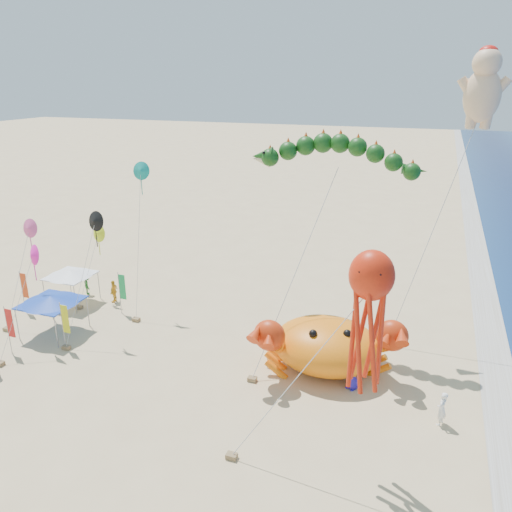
{
  "coord_description": "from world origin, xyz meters",
  "views": [
    {
      "loc": [
        7.37,
        -23.69,
        16.27
      ],
      "look_at": [
        -2.0,
        2.0,
        6.5
      ],
      "focal_mm": 35.0,
      "sensor_mm": 36.0,
      "label": 1
    }
  ],
  "objects": [
    {
      "name": "ground",
      "position": [
        0.0,
        0.0,
        0.0
      ],
      "size": [
        320.0,
        320.0,
        0.0
      ],
      "primitive_type": "plane",
      "color": "#D1B784",
      "rests_on": "ground"
    },
    {
      "name": "foam_strip",
      "position": [
        12.0,
        0.0,
        0.01
      ],
      "size": [
        320.0,
        320.0,
        0.0
      ],
      "primitive_type": "plane",
      "color": "silver",
      "rests_on": "ground"
    },
    {
      "name": "crab_inflatable",
      "position": [
        2.44,
        1.77,
        1.66
      ],
      "size": [
        8.59,
        7.08,
        3.76
      ],
      "color": "orange",
      "rests_on": "ground"
    },
    {
      "name": "dragon_kite",
      "position": [
        1.59,
        6.21,
        11.66
      ],
      "size": [
        10.27,
        8.91,
        12.79
      ],
      "color": "#113E10",
      "rests_on": "ground"
    },
    {
      "name": "cherub_kite",
      "position": [
        9.32,
        9.72,
        15.83
      ],
      "size": [
        5.05,
        5.01,
        18.05
      ],
      "color": "#F9C798",
      "rests_on": "ground"
    },
    {
      "name": "octopus_kite",
      "position": [
        5.43,
        -5.46,
        7.62
      ],
      "size": [
        6.5,
        2.49,
        10.14
      ],
      "color": "red",
      "rests_on": "ground"
    },
    {
      "name": "canopy_blue",
      "position": [
        -15.72,
        -0.07,
        2.44
      ],
      "size": [
        3.72,
        3.72,
        2.71
      ],
      "color": "gray",
      "rests_on": "ground"
    },
    {
      "name": "canopy_white",
      "position": [
        -17.73,
        4.27,
        2.44
      ],
      "size": [
        3.33,
        3.33,
        2.71
      ],
      "color": "gray",
      "rests_on": "ground"
    },
    {
      "name": "feather_flags",
      "position": [
        -15.65,
        0.3,
        2.01
      ],
      "size": [
        7.39,
        7.21,
        3.2
      ],
      "color": "gray",
      "rests_on": "ground"
    },
    {
      "name": "beachgoers",
      "position": [
        -8.83,
        0.57,
        0.88
      ],
      "size": [
        27.58,
        12.85,
        1.89
      ],
      "color": "white",
      "rests_on": "ground"
    },
    {
      "name": "small_kites",
      "position": [
        -14.82,
        2.42,
        6.45
      ],
      "size": [
        7.19,
        11.03,
        10.82
      ],
      "color": "#DB498A",
      "rests_on": "ground"
    }
  ]
}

